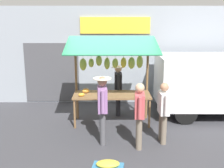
# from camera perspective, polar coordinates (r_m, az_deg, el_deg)

# --- Properties ---
(ground_plane) EXTENTS (40.00, 40.00, 0.00)m
(ground_plane) POSITION_cam_1_polar(r_m,az_deg,el_deg) (8.40, -0.03, -7.83)
(ground_plane) COLOR #38383D
(street_backdrop) EXTENTS (9.00, 0.30, 3.40)m
(street_backdrop) POSITION_cam_1_polar(r_m,az_deg,el_deg) (10.10, -0.41, 5.81)
(street_backdrop) COLOR #8C939E
(street_backdrop) RESTS_ON ground
(market_stall) EXTENTS (2.50, 1.46, 2.50)m
(market_stall) POSITION_cam_1_polar(r_m,az_deg,el_deg) (8.03, -0.16, 2.85)
(market_stall) COLOR brown
(market_stall) RESTS_ON ground
(vendor_with_sunhat) EXTENTS (0.41, 0.68, 1.58)m
(vendor_with_sunhat) POSITION_cam_1_polar(r_m,az_deg,el_deg) (8.83, 1.25, -0.42)
(vendor_with_sunhat) COLOR #232328
(vendor_with_sunhat) RESTS_ON ground
(shopper_with_ponytail) EXTENTS (0.43, 0.71, 1.68)m
(shopper_with_ponytail) POSITION_cam_1_polar(r_m,az_deg,el_deg) (6.81, -1.95, -4.11)
(shopper_with_ponytail) COLOR #4C4C51
(shopper_with_ponytail) RESTS_ON ground
(shopper_in_grey_tee) EXTENTS (0.25, 0.68, 1.57)m
(shopper_in_grey_tee) POSITION_cam_1_polar(r_m,az_deg,el_deg) (6.64, 5.55, -5.50)
(shopper_in_grey_tee) COLOR #726656
(shopper_in_grey_tee) RESTS_ON ground
(shopper_with_shopping_bag) EXTENTS (0.23, 0.66, 1.52)m
(shopper_with_shopping_bag) POSITION_cam_1_polar(r_m,az_deg,el_deg) (7.01, 10.34, -4.99)
(shopper_with_shopping_bag) COLOR #726656
(shopper_with_shopping_bag) RESTS_ON ground
(parked_van) EXTENTS (4.43, 1.92, 1.88)m
(parked_van) POSITION_cam_1_polar(r_m,az_deg,el_deg) (9.45, 21.61, 0.75)
(parked_van) COLOR silver
(parked_van) RESTS_ON ground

